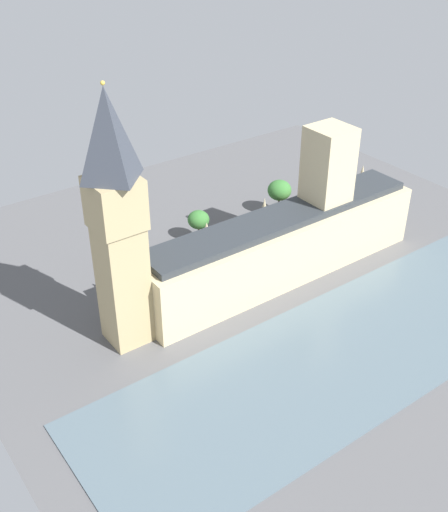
{
  "coord_description": "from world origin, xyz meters",
  "views": [
    {
      "loc": [
        -94.71,
        83.94,
        82.66
      ],
      "look_at": [
        1.0,
        14.21,
        8.74
      ],
      "focal_mm": 43.79,
      "sensor_mm": 36.0,
      "label": 1
    }
  ],
  "objects": [
    {
      "name": "street_lamp_slot_11",
      "position": [
        21.09,
        28.81,
        4.27
      ],
      "size": [
        0.56,
        0.56,
        6.08
      ],
      "color": "black",
      "rests_on": "ground"
    },
    {
      "name": "clock_tower",
      "position": [
        -1.71,
        40.57,
        27.55
      ],
      "size": [
        9.26,
        9.26,
        53.33
      ],
      "color": "tan",
      "rests_on": "ground"
    },
    {
      "name": "plane_tree_slot_10",
      "position": [
        22.58,
        6.57,
        6.0
      ],
      "size": [
        5.61,
        5.61,
        8.42
      ],
      "color": "brown",
      "rests_on": "ground"
    },
    {
      "name": "ground_plane",
      "position": [
        0.0,
        0.0,
        0.0
      ],
      "size": [
        143.01,
        143.01,
        0.0
      ],
      "primitive_type": "plane",
      "color": "#565659"
    },
    {
      "name": "pedestrian_midblock",
      "position": [
        8.54,
        8.82,
        0.77
      ],
      "size": [
        0.6,
        0.69,
        1.72
      ],
      "rotation": [
        0.0,
        0.0,
        2.83
      ],
      "color": "navy",
      "rests_on": "ground"
    },
    {
      "name": "car_silver_trailing",
      "position": [
        14.85,
        -9.94,
        0.89
      ],
      "size": [
        2.36,
        4.47,
        1.74
      ],
      "rotation": [
        0.0,
        0.0,
        3.27
      ],
      "color": "#B7B7BC",
      "rests_on": "ground"
    },
    {
      "name": "double_decker_bus_leading",
      "position": [
        14.26,
        17.02,
        2.63
      ],
      "size": [
        3.57,
        10.7,
        4.75
      ],
      "rotation": [
        0.0,
        0.0,
        3.24
      ],
      "color": "red",
      "rests_on": "ground"
    },
    {
      "name": "parliament_building",
      "position": [
        -1.99,
        -2.03,
        9.28
      ],
      "size": [
        13.95,
        73.01,
        33.8
      ],
      "color": "#CCBA8E",
      "rests_on": "ground"
    },
    {
      "name": "pedestrian_kerbside",
      "position": [
        7.89,
        -16.78,
        0.74
      ],
      "size": [
        0.53,
        0.63,
        1.65
      ],
      "rotation": [
        0.0,
        0.0,
        0.16
      ],
      "color": "gray",
      "rests_on": "ground"
    },
    {
      "name": "car_blue_far_end",
      "position": [
        11.58,
        25.59,
        0.89
      ],
      "size": [
        2.13,
        4.81,
        1.74
      ],
      "rotation": [
        0.0,
        0.0,
        0.05
      ],
      "color": "navy",
      "rests_on": "ground"
    },
    {
      "name": "car_yellow_cab_under_trees",
      "position": [
        12.74,
        -3.07,
        0.89
      ],
      "size": [
        1.9,
        4.31,
        1.74
      ],
      "rotation": [
        0.0,
        0.0,
        3.16
      ],
      "color": "gold",
      "rests_on": "ground"
    },
    {
      "name": "river_thames",
      "position": [
        -31.6,
        0.0,
        0.12
      ],
      "size": [
        34.15,
        128.71,
        0.25
      ],
      "primitive_type": "cube",
      "color": "slate",
      "rests_on": "ground"
    },
    {
      "name": "double_decker_bus_near_tower",
      "position": [
        14.46,
        -22.76,
        2.63
      ],
      "size": [
        3.31,
        10.66,
        4.75
      ],
      "rotation": [
        0.0,
        0.0,
        0.07
      ],
      "color": "red",
      "rests_on": "ground"
    },
    {
      "name": "pedestrian_opposite_hall",
      "position": [
        8.8,
        20.23,
        0.71
      ],
      "size": [
        0.61,
        0.66,
        1.58
      ],
      "rotation": [
        0.0,
        0.0,
        0.58
      ],
      "color": "navy",
      "rests_on": "ground"
    },
    {
      "name": "car_white_corner",
      "position": [
        11.35,
        5.9,
        0.89
      ],
      "size": [
        2.26,
        4.3,
        1.74
      ],
      "rotation": [
        0.0,
        0.0,
        3.26
      ],
      "color": "silver",
      "rests_on": "ground"
    },
    {
      "name": "plane_tree_by_river_gate",
      "position": [
        21.62,
        -19.72,
        7.19
      ],
      "size": [
        6.59,
        6.59,
        10.02
      ],
      "color": "brown",
      "rests_on": "ground"
    }
  ]
}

